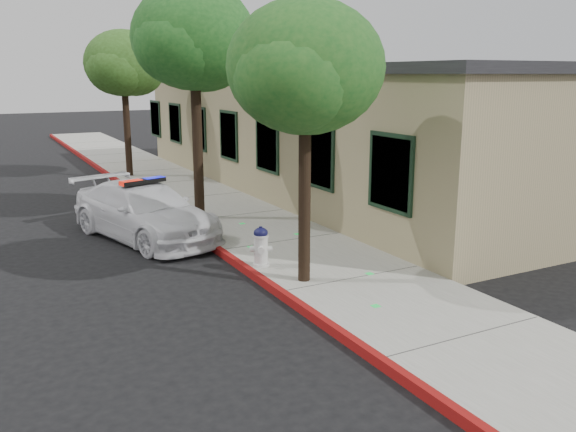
# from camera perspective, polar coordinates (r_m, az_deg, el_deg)

# --- Properties ---
(ground) EXTENTS (120.00, 120.00, 0.00)m
(ground) POSITION_cam_1_polar(r_m,az_deg,el_deg) (11.04, -0.77, -7.91)
(ground) COLOR black
(ground) RESTS_ON ground
(sidewalk) EXTENTS (3.20, 60.00, 0.15)m
(sidewalk) POSITION_cam_1_polar(r_m,az_deg,el_deg) (14.24, -0.56, -2.67)
(sidewalk) COLOR gray
(sidewalk) RESTS_ON ground
(red_curb) EXTENTS (0.14, 60.00, 0.16)m
(red_curb) POSITION_cam_1_polar(r_m,az_deg,el_deg) (13.63, -6.32, -3.47)
(red_curb) COLOR maroon
(red_curb) RESTS_ON ground
(clapboard_building) EXTENTS (7.30, 20.89, 4.24)m
(clapboard_building) POSITION_cam_1_polar(r_m,az_deg,el_deg) (21.52, 4.17, 8.30)
(clapboard_building) COLOR tan
(clapboard_building) RESTS_ON ground
(police_car) EXTENTS (3.19, 5.13, 1.51)m
(police_car) POSITION_cam_1_polar(r_m,az_deg,el_deg) (15.26, -13.46, 0.45)
(police_car) COLOR white
(police_car) RESTS_ON ground
(fire_hydrant) EXTENTS (0.47, 0.41, 0.83)m
(fire_hydrant) POSITION_cam_1_polar(r_m,az_deg,el_deg) (12.31, -2.59, -2.89)
(fire_hydrant) COLOR silver
(fire_hydrant) RESTS_ON sidewalk
(street_tree_near) EXTENTS (2.91, 2.82, 5.17)m
(street_tree_near) POSITION_cam_1_polar(r_m,az_deg,el_deg) (10.93, 1.72, 13.36)
(street_tree_near) COLOR black
(street_tree_near) RESTS_ON sidewalk
(street_tree_mid) EXTENTS (3.30, 3.28, 6.15)m
(street_tree_mid) POSITION_cam_1_polar(r_m,az_deg,el_deg) (16.32, -8.92, 15.94)
(street_tree_mid) COLOR black
(street_tree_mid) RESTS_ON sidewalk
(street_tree_far) EXTENTS (3.03, 2.91, 5.48)m
(street_tree_far) POSITION_cam_1_polar(r_m,az_deg,el_deg) (23.94, -15.25, 13.51)
(street_tree_far) COLOR black
(street_tree_far) RESTS_ON sidewalk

